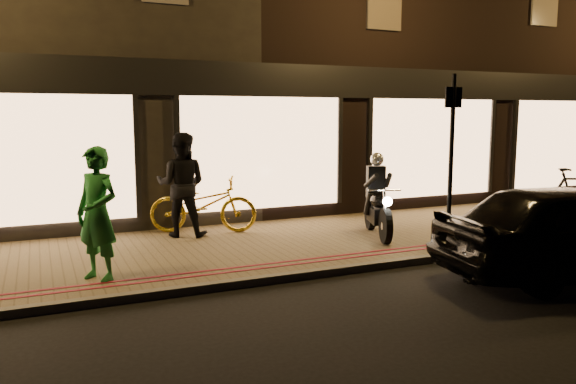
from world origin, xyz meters
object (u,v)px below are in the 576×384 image
at_px(motorcycle, 377,204).
at_px(bicycle_gold, 203,205).
at_px(sign_post, 451,151).
at_px(person_green, 97,214).
at_px(parked_car, 575,230).

distance_m(motorcycle, bicycle_gold, 3.40).
distance_m(sign_post, bicycle_gold, 4.79).
relative_size(person_green, parked_car, 0.44).
xyz_separation_m(bicycle_gold, person_green, (-2.21, -2.52, 0.39)).
bearing_deg(person_green, bicycle_gold, 99.15).
bearing_deg(sign_post, parked_car, -71.28).
bearing_deg(bicycle_gold, person_green, 162.01).
bearing_deg(bicycle_gold, parked_car, -115.11).
bearing_deg(bicycle_gold, motorcycle, -96.19).
bearing_deg(parked_car, sign_post, 27.03).
distance_m(sign_post, person_green, 5.93).
xyz_separation_m(bicycle_gold, parked_car, (4.35, -4.88, 0.05)).
xyz_separation_m(motorcycle, person_green, (-5.17, -0.86, 0.32)).
distance_m(motorcycle, person_green, 5.25).
height_order(person_green, parked_car, person_green).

